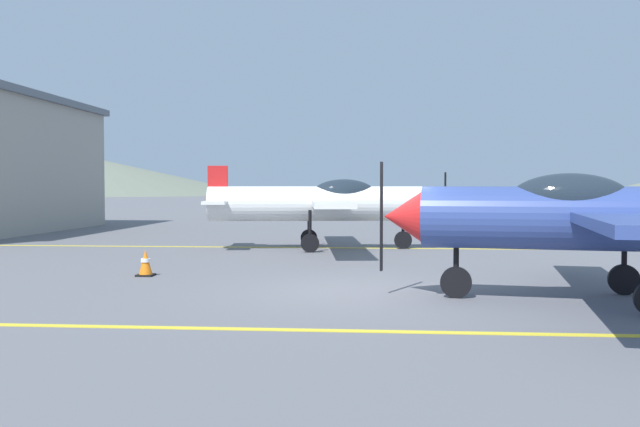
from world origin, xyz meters
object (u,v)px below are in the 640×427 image
Objects in this scene: airplane_near at (607,216)px; traffic_cone_side at (146,263)px; airplane_mid at (325,202)px; car_sedan at (490,210)px.

airplane_near reaches higher than traffic_cone_side.
car_sedan is (6.92, 11.21, -0.61)m from airplane_mid.
car_sedan is (1.55, 20.55, -0.61)m from airplane_near.
airplane_mid reaches higher than car_sedan.
airplane_mid is (-5.37, 9.34, 0.00)m from airplane_near.
airplane_near is 9.27m from traffic_cone_side.
car_sedan is at bearing 58.33° from airplane_mid.
car_sedan is 20.60m from traffic_cone_side.
airplane_mid is at bearing 62.66° from traffic_cone_side.
airplane_mid reaches higher than traffic_cone_side.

